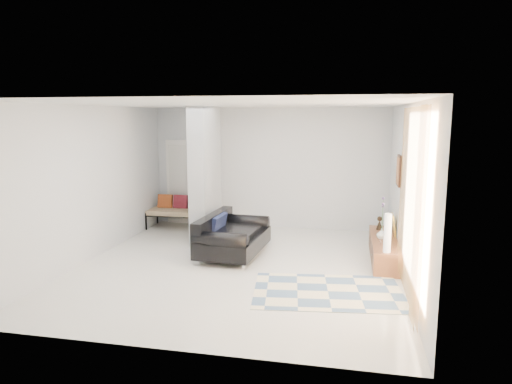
# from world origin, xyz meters

# --- Properties ---
(floor) EXTENTS (6.00, 6.00, 0.00)m
(floor) POSITION_xyz_m (0.00, 0.00, 0.00)
(floor) COLOR white
(floor) RESTS_ON ground
(ceiling) EXTENTS (6.00, 6.00, 0.00)m
(ceiling) POSITION_xyz_m (0.00, 0.00, 2.80)
(ceiling) COLOR white
(ceiling) RESTS_ON wall_back
(wall_back) EXTENTS (6.00, 0.00, 6.00)m
(wall_back) POSITION_xyz_m (0.00, 3.00, 1.40)
(wall_back) COLOR silver
(wall_back) RESTS_ON ground
(wall_front) EXTENTS (6.00, 0.00, 6.00)m
(wall_front) POSITION_xyz_m (0.00, -3.00, 1.40)
(wall_front) COLOR silver
(wall_front) RESTS_ON ground
(wall_left) EXTENTS (0.00, 6.00, 6.00)m
(wall_left) POSITION_xyz_m (-2.75, 0.00, 1.40)
(wall_left) COLOR silver
(wall_left) RESTS_ON ground
(wall_right) EXTENTS (0.00, 6.00, 6.00)m
(wall_right) POSITION_xyz_m (2.75, 0.00, 1.40)
(wall_right) COLOR silver
(wall_right) RESTS_ON ground
(partition_column) EXTENTS (0.35, 1.20, 2.80)m
(partition_column) POSITION_xyz_m (-1.10, 1.60, 1.40)
(partition_column) COLOR #9B9FA2
(partition_column) RESTS_ON floor
(hallway_door) EXTENTS (0.85, 0.06, 2.04)m
(hallway_door) POSITION_xyz_m (-2.10, 2.96, 1.02)
(hallway_door) COLOR white
(hallway_door) RESTS_ON floor
(curtain) EXTENTS (0.00, 2.55, 2.55)m
(curtain) POSITION_xyz_m (2.67, -1.15, 1.45)
(curtain) COLOR #FFAC43
(curtain) RESTS_ON wall_right
(wall_art) EXTENTS (0.04, 0.45, 0.55)m
(wall_art) POSITION_xyz_m (2.72, 0.90, 1.65)
(wall_art) COLOR #32190D
(wall_art) RESTS_ON wall_right
(media_console) EXTENTS (0.45, 2.03, 0.80)m
(media_console) POSITION_xyz_m (2.52, 0.90, 0.20)
(media_console) COLOR brown
(media_console) RESTS_ON floor
(loveseat) EXTENTS (1.15, 1.81, 0.76)m
(loveseat) POSITION_xyz_m (-0.31, 0.64, 0.35)
(loveseat) COLOR silver
(loveseat) RESTS_ON floor
(daybed) EXTENTS (1.70, 0.76, 0.77)m
(daybed) POSITION_xyz_m (-1.93, 2.48, 0.42)
(daybed) COLOR black
(daybed) RESTS_ON floor
(area_rug) EXTENTS (2.37, 1.74, 0.01)m
(area_rug) POSITION_xyz_m (1.60, -0.90, 0.01)
(area_rug) COLOR beige
(area_rug) RESTS_ON floor
(cylinder_lamp) EXTENTS (0.12, 0.12, 0.64)m
(cylinder_lamp) POSITION_xyz_m (2.50, 0.02, 0.72)
(cylinder_lamp) COLOR beige
(cylinder_lamp) RESTS_ON media_console
(bronze_figurine) EXTENTS (0.13, 0.13, 0.26)m
(bronze_figurine) POSITION_xyz_m (2.47, 1.55, 0.53)
(bronze_figurine) COLOR black
(bronze_figurine) RESTS_ON media_console
(vase) EXTENTS (0.20, 0.20, 0.19)m
(vase) POSITION_xyz_m (2.47, 0.85, 0.50)
(vase) COLOR white
(vase) RESTS_ON media_console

